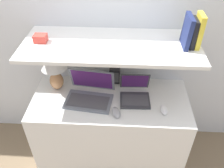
% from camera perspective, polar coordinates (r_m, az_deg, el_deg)
% --- Properties ---
extents(wall_back, '(6.00, 0.05, 2.40)m').
position_cam_1_polar(wall_back, '(2.02, 0.20, 12.94)').
color(wall_back, silver).
rests_on(wall_back, ground_plane).
extents(desk, '(1.30, 0.59, 0.75)m').
position_cam_1_polar(desk, '(2.24, -0.34, -10.68)').
color(desk, white).
rests_on(desk, ground_plane).
extents(back_riser, '(1.30, 0.04, 1.20)m').
position_cam_1_polar(back_riser, '(2.31, 0.11, -1.06)').
color(back_riser, silver).
rests_on(back_riser, ground_plane).
extents(shelf, '(1.30, 0.53, 0.03)m').
position_cam_1_polar(shelf, '(1.76, -0.31, 9.30)').
color(shelf, white).
rests_on(shelf, back_riser).
extents(table_lamp, '(0.21, 0.21, 0.36)m').
position_cam_1_polar(table_lamp, '(2.00, -13.81, 4.31)').
color(table_lamp, '#B27A4C').
rests_on(table_lamp, desk).
extents(laptop_large, '(0.41, 0.33, 0.24)m').
position_cam_1_polar(laptop_large, '(1.95, -5.39, -2.37)').
color(laptop_large, slate).
rests_on(laptop_large, desk).
extents(laptop_small, '(0.25, 0.27, 0.20)m').
position_cam_1_polar(laptop_small, '(1.96, 5.52, -2.36)').
color(laptop_small, '#333338').
rests_on(laptop_small, desk).
extents(computer_mouse, '(0.09, 0.13, 0.04)m').
position_cam_1_polar(computer_mouse, '(1.83, 1.02, -6.85)').
color(computer_mouse, '#99999E').
rests_on(computer_mouse, desk).
extents(second_mouse, '(0.07, 0.11, 0.04)m').
position_cam_1_polar(second_mouse, '(1.89, 12.41, -6.12)').
color(second_mouse, white).
rests_on(second_mouse, desk).
extents(router_box, '(0.09, 0.05, 0.14)m').
position_cam_1_polar(router_box, '(2.10, 0.64, 1.98)').
color(router_box, black).
rests_on(router_box, desk).
extents(book_yellow, '(0.03, 0.13, 0.24)m').
position_cam_1_polar(book_yellow, '(1.77, 20.11, 11.95)').
color(book_yellow, gold).
rests_on(book_yellow, shelf).
extents(book_black, '(0.03, 0.14, 0.20)m').
position_cam_1_polar(book_black, '(1.77, 18.86, 11.56)').
color(book_black, black).
rests_on(book_black, shelf).
extents(book_navy, '(0.04, 0.18, 0.22)m').
position_cam_1_polar(book_navy, '(1.75, 17.64, 11.98)').
color(book_navy, navy).
rests_on(book_navy, shelf).
extents(shelf_gadget, '(0.09, 0.07, 0.06)m').
position_cam_1_polar(shelf_gadget, '(1.84, -16.83, 10.48)').
color(shelf_gadget, '#CC3D33').
rests_on(shelf_gadget, shelf).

